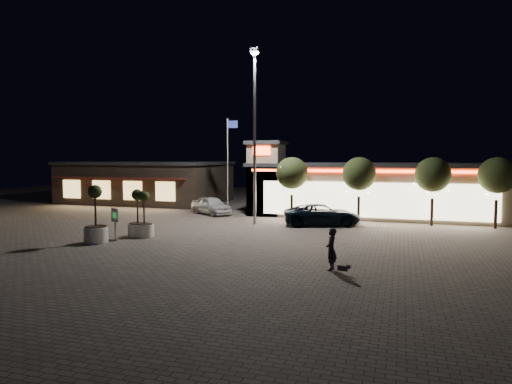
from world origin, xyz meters
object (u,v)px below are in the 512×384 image
(pedestrian, at_px, (331,249))
(valet_sign, at_px, (115,218))
(white_sedan, at_px, (211,205))
(pickup_truck, at_px, (322,215))
(planter_left, at_px, (138,222))
(planter_mid, at_px, (96,225))

(pedestrian, height_order, valet_sign, valet_sign)
(white_sedan, xyz_separation_m, valet_sign, (-0.49, -12.76, 0.55))
(pickup_truck, height_order, valet_sign, valet_sign)
(valet_sign, bearing_deg, pickup_truck, 42.51)
(planter_left, bearing_deg, valet_sign, -107.72)
(pickup_truck, xyz_separation_m, planter_left, (-9.85, -7.92, 0.13))
(planter_mid, bearing_deg, valet_sign, 53.24)
(pedestrian, height_order, planter_mid, planter_mid)
(planter_left, xyz_separation_m, planter_mid, (-1.15, -2.43, 0.12))
(white_sedan, height_order, valet_sign, valet_sign)
(white_sedan, bearing_deg, pedestrian, -107.18)
(planter_mid, relative_size, valet_sign, 1.74)
(planter_left, height_order, valet_sign, planter_left)
(planter_left, bearing_deg, white_sedan, 90.05)
(planter_mid, bearing_deg, planter_left, 64.73)
(planter_mid, bearing_deg, pickup_truck, 43.27)
(white_sedan, bearing_deg, planter_mid, -149.77)
(white_sedan, xyz_separation_m, planter_mid, (-1.14, -13.63, 0.25))
(planter_left, distance_m, valet_sign, 1.70)
(planter_mid, xyz_separation_m, valet_sign, (0.65, 0.87, 0.30))
(pedestrian, xyz_separation_m, valet_sign, (-12.84, 3.14, 0.40))
(pedestrian, bearing_deg, white_sedan, -139.29)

